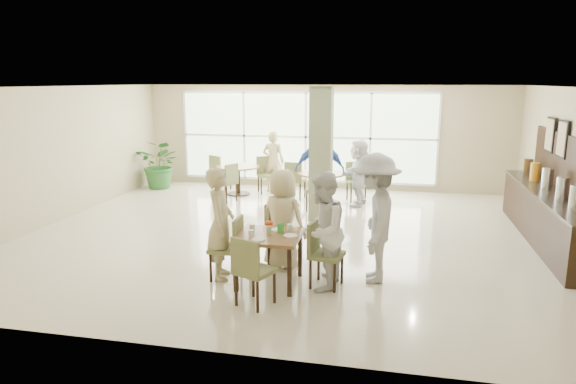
% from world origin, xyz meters
% --- Properties ---
extents(ground, '(10.00, 10.00, 0.00)m').
position_xyz_m(ground, '(0.00, 0.00, 0.00)').
color(ground, beige).
rests_on(ground, ground).
extents(room_shell, '(10.00, 10.00, 10.00)m').
position_xyz_m(room_shell, '(0.00, 0.00, 1.70)').
color(room_shell, white).
rests_on(room_shell, ground).
extents(window_bank, '(7.00, 0.04, 7.00)m').
position_xyz_m(window_bank, '(-0.50, 4.46, 1.40)').
color(window_bank, silver).
rests_on(window_bank, ground).
extents(column, '(0.45, 0.45, 2.80)m').
position_xyz_m(column, '(0.40, 1.20, 1.40)').
color(column, '#696E4D').
rests_on(column, ground).
extents(main_table, '(0.92, 0.92, 0.75)m').
position_xyz_m(main_table, '(0.19, -2.49, 0.65)').
color(main_table, brown).
rests_on(main_table, ground).
extents(round_table_left, '(1.11, 1.11, 0.75)m').
position_xyz_m(round_table_left, '(-2.05, 3.21, 0.58)').
color(round_table_left, brown).
rests_on(round_table_left, ground).
extents(round_table_right, '(1.13, 1.13, 0.75)m').
position_xyz_m(round_table_right, '(0.20, 2.65, 0.58)').
color(round_table_right, brown).
rests_on(round_table_right, ground).
extents(chairs_main_table, '(2.00, 2.13, 0.95)m').
position_xyz_m(chairs_main_table, '(0.22, -2.43, 0.47)').
color(chairs_main_table, olive).
rests_on(chairs_main_table, ground).
extents(chairs_table_left, '(1.93, 1.96, 0.95)m').
position_xyz_m(chairs_table_left, '(-2.06, 3.20, 0.47)').
color(chairs_table_left, olive).
rests_on(chairs_table_left, ground).
extents(chairs_table_right, '(2.06, 1.80, 0.95)m').
position_xyz_m(chairs_table_right, '(0.25, 2.67, 0.47)').
color(chairs_table_right, olive).
rests_on(chairs_table_right, ground).
extents(tabletop_clutter, '(0.74, 0.72, 0.21)m').
position_xyz_m(tabletop_clutter, '(0.21, -2.47, 0.81)').
color(tabletop_clutter, white).
rests_on(tabletop_clutter, main_table).
extents(buffet_counter, '(0.64, 4.70, 1.95)m').
position_xyz_m(buffet_counter, '(4.70, 0.51, 0.55)').
color(buffet_counter, black).
rests_on(buffet_counter, ground).
extents(framed_art_a, '(0.05, 0.55, 0.70)m').
position_xyz_m(framed_art_a, '(4.95, 1.00, 1.85)').
color(framed_art_a, black).
rests_on(framed_art_a, ground).
extents(framed_art_b, '(0.05, 0.55, 0.70)m').
position_xyz_m(framed_art_b, '(4.95, 1.80, 1.85)').
color(framed_art_b, black).
rests_on(framed_art_b, ground).
extents(potted_plant, '(1.31, 1.31, 1.34)m').
position_xyz_m(potted_plant, '(-4.37, 3.53, 0.67)').
color(potted_plant, '#265F26').
rests_on(potted_plant, ground).
extents(teen_left, '(0.55, 0.70, 1.68)m').
position_xyz_m(teen_left, '(-0.57, -2.40, 0.84)').
color(teen_left, tan).
rests_on(teen_left, ground).
extents(teen_far, '(0.87, 0.67, 1.58)m').
position_xyz_m(teen_far, '(0.23, -1.76, 0.79)').
color(teen_far, tan).
rests_on(teen_far, ground).
extents(teen_right, '(0.71, 0.87, 1.69)m').
position_xyz_m(teen_right, '(0.96, -2.47, 0.85)').
color(teen_right, white).
rests_on(teen_right, ground).
extents(teen_standing, '(0.77, 1.27, 1.91)m').
position_xyz_m(teen_standing, '(1.67, -2.04, 0.95)').
color(teen_standing, '#ACABAE').
rests_on(teen_standing, ground).
extents(adult_a, '(1.19, 0.77, 1.91)m').
position_xyz_m(adult_a, '(0.28, 1.85, 0.95)').
color(adult_a, '#4069C2').
rests_on(adult_a, ground).
extents(adult_b, '(0.87, 1.55, 1.57)m').
position_xyz_m(adult_b, '(1.09, 2.65, 0.79)').
color(adult_b, white).
rests_on(adult_b, ground).
extents(adult_standing, '(0.62, 0.44, 1.62)m').
position_xyz_m(adult_standing, '(-1.24, 3.74, 0.81)').
color(adult_standing, tan).
rests_on(adult_standing, ground).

